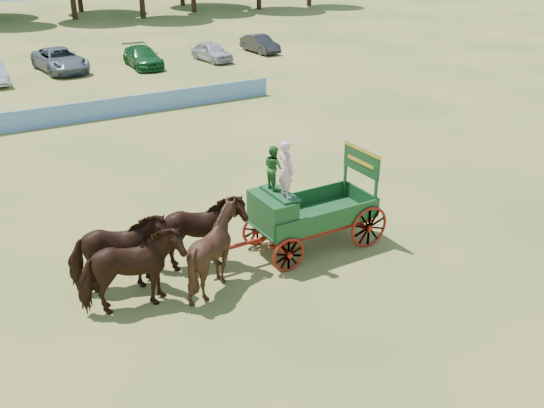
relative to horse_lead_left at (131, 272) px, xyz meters
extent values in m
plane|color=#A68D4B|center=(2.41, -0.01, -1.17)|extent=(160.00, 160.00, 0.00)
imported|color=#32160E|center=(0.00, 0.00, 0.00)|extent=(2.90, 1.58, 2.34)
imported|color=#32160E|center=(0.00, 1.10, 0.00)|extent=(3.00, 1.93, 2.34)
imported|color=#32160E|center=(2.40, 0.00, 0.00)|extent=(2.31, 2.10, 2.34)
imported|color=#32160E|center=(2.40, 1.10, 0.00)|extent=(2.97, 1.81, 2.34)
cube|color=#9C110F|center=(4.60, 0.55, -0.57)|extent=(0.12, 2.00, 0.12)
cube|color=#9C110F|center=(7.60, 0.55, -0.57)|extent=(0.12, 2.00, 0.12)
cube|color=#9C110F|center=(6.10, 0.00, -0.45)|extent=(3.80, 0.10, 0.12)
cube|color=#9C110F|center=(6.10, 1.10, -0.45)|extent=(3.80, 0.10, 0.12)
cube|color=#9C110F|center=(3.70, 0.55, -0.42)|extent=(2.80, 0.09, 0.09)
cube|color=#1A4F25|center=(6.10, 0.55, -0.17)|extent=(3.80, 1.80, 0.10)
cube|color=#1A4F25|center=(6.10, -0.33, 0.13)|extent=(3.80, 0.06, 0.55)
cube|color=#1A4F25|center=(6.10, 1.43, 0.13)|extent=(3.80, 0.06, 0.55)
cube|color=#1A4F25|center=(7.98, 0.55, 0.13)|extent=(0.06, 1.80, 0.55)
cube|color=#1A4F25|center=(4.60, 0.55, 0.38)|extent=(0.85, 1.70, 1.05)
cube|color=#1A4F25|center=(4.85, 0.55, 0.95)|extent=(0.55, 1.50, 0.08)
cube|color=#1A4F25|center=(4.22, 0.55, 0.18)|extent=(0.10, 1.60, 0.65)
cube|color=#1A4F25|center=(4.40, 0.55, -0.12)|extent=(0.55, 1.60, 0.06)
cube|color=#1A4F25|center=(7.90, -0.25, 0.78)|extent=(0.08, 0.08, 1.80)
cube|color=#1A4F25|center=(7.90, 1.35, 0.78)|extent=(0.08, 0.08, 1.80)
cube|color=#1A4F25|center=(7.90, 0.55, 1.38)|extent=(0.07, 1.75, 0.75)
cube|color=gold|center=(7.90, 0.55, 1.78)|extent=(0.08, 1.80, 0.09)
cube|color=gold|center=(7.86, 0.55, 1.38)|extent=(0.02, 1.30, 0.12)
torus|color=#9C110F|center=(4.60, -0.40, -0.62)|extent=(1.09, 0.09, 1.09)
torus|color=#9C110F|center=(4.60, 1.50, -0.62)|extent=(1.09, 0.09, 1.09)
torus|color=#9C110F|center=(7.60, -0.40, -0.47)|extent=(1.39, 0.09, 1.39)
torus|color=#9C110F|center=(7.60, 1.50, -0.47)|extent=(1.39, 0.09, 1.39)
imported|color=#DBA7B2|center=(4.85, 0.20, 1.84)|extent=(0.41, 0.62, 1.70)
imported|color=#276927|center=(4.85, 0.90, 1.67)|extent=(0.51, 0.66, 1.35)
cube|color=#2061AD|center=(1.41, 17.99, -0.64)|extent=(26.00, 0.08, 1.05)
imported|color=slate|center=(5.14, 31.06, -0.36)|extent=(3.27, 6.08, 1.62)
imported|color=#144C1E|center=(10.67, 29.55, -0.44)|extent=(2.34, 5.13, 1.46)
imported|color=#B2B2B7|center=(15.94, 28.97, -0.46)|extent=(2.11, 4.32, 1.42)
imported|color=#262628|center=(20.80, 30.12, -0.48)|extent=(1.65, 4.26, 1.38)
camera|label=1|loc=(-3.73, -13.62, 8.21)|focal=40.00mm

